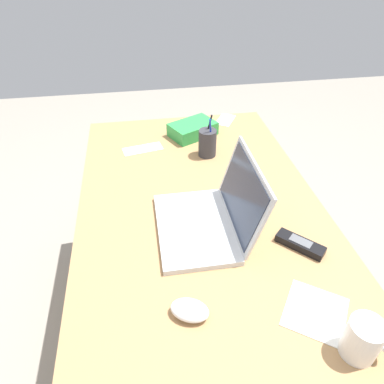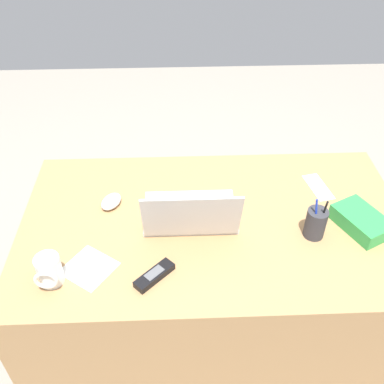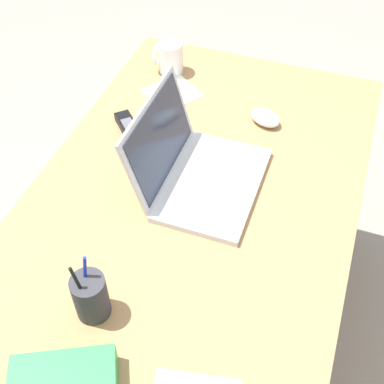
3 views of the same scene
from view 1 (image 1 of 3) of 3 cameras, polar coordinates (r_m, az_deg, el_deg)
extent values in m
plane|color=gray|center=(1.76, 1.18, -21.72)|extent=(6.00, 6.00, 0.00)
cube|color=#A87C4F|center=(1.45, 1.37, -14.18)|extent=(1.42, 0.82, 0.75)
cube|color=silver|center=(1.11, 0.39, -5.69)|extent=(0.34, 0.23, 0.02)
cube|color=silver|center=(1.10, 1.44, -5.18)|extent=(0.28, 0.11, 0.00)
cube|color=silver|center=(1.09, -3.27, -5.71)|extent=(0.09, 0.05, 0.00)
cube|color=silver|center=(1.06, 8.21, -0.34)|extent=(0.33, 0.07, 0.21)
cube|color=#283347|center=(1.06, 7.96, -0.31)|extent=(0.30, 0.05, 0.18)
ellipsoid|color=white|center=(0.90, -0.38, -18.54)|extent=(0.10, 0.11, 0.04)
cylinder|color=white|center=(0.90, 25.80, -20.62)|extent=(0.08, 0.08, 0.10)
torus|color=white|center=(0.92, 28.37, -19.64)|extent=(0.07, 0.01, 0.07)
cube|color=black|center=(1.10, 17.07, -8.05)|extent=(0.13, 0.13, 0.02)
cube|color=#595B60|center=(1.09, 17.19, -7.57)|extent=(0.07, 0.07, 0.00)
cylinder|color=#333338|center=(1.44, 2.50, 7.92)|extent=(0.07, 0.07, 0.11)
cylinder|color=#1933B2|center=(1.41, 3.05, 9.17)|extent=(0.02, 0.02, 0.15)
cylinder|color=black|center=(1.43, 2.51, 9.67)|extent=(0.01, 0.04, 0.15)
cube|color=green|center=(1.60, 0.12, 10.11)|extent=(0.20, 0.23, 0.06)
cube|color=white|center=(0.97, 19.29, -17.81)|extent=(0.20, 0.20, 0.00)
cube|color=white|center=(1.52, -7.97, 6.91)|extent=(0.10, 0.17, 0.00)
cube|color=white|center=(1.76, 5.40, 11.53)|extent=(0.15, 0.13, 0.00)
camera|label=2|loc=(1.57, 65.35, 33.08)|focal=40.92mm
camera|label=3|loc=(1.69, -18.17, 43.10)|focal=47.88mm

